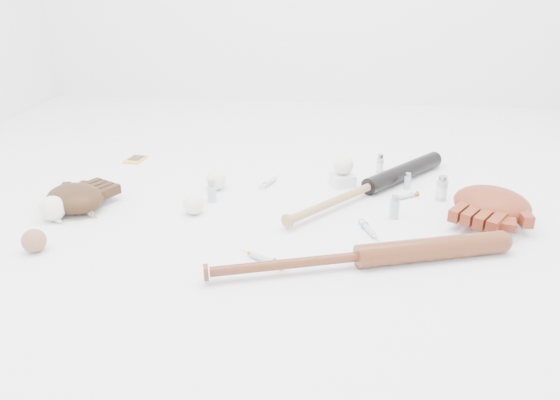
# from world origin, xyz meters

# --- Properties ---
(bat_dark) EXTENTS (0.60, 0.69, 0.06)m
(bat_dark) POSITION_xyz_m (0.29, 0.20, 0.03)
(bat_dark) COLOR black
(bat_dark) RESTS_ON ground
(bat_wood) EXTENTS (0.84, 0.33, 0.06)m
(bat_wood) POSITION_xyz_m (0.24, -0.29, 0.03)
(bat_wood) COLOR brown
(bat_wood) RESTS_ON ground
(glove_dark) EXTENTS (0.32, 0.32, 0.09)m
(glove_dark) POSITION_xyz_m (-0.67, -0.03, 0.04)
(glove_dark) COLOR #341E0E
(glove_dark) RESTS_ON ground
(glove_tan) EXTENTS (0.39, 0.39, 0.10)m
(glove_tan) POSITION_xyz_m (0.66, 0.05, 0.05)
(glove_tan) COLOR maroon
(glove_tan) RESTS_ON ground
(trading_card) EXTENTS (0.08, 0.11, 0.01)m
(trading_card) POSITION_xyz_m (-0.64, 0.45, 0.00)
(trading_card) COLOR gold
(trading_card) RESTS_ON ground
(pedestal) EXTENTS (0.10, 0.10, 0.04)m
(pedestal) POSITION_xyz_m (0.19, 0.28, 0.02)
(pedestal) COLOR white
(pedestal) RESTS_ON ground
(baseball_on_pedestal) EXTENTS (0.07, 0.07, 0.07)m
(baseball_on_pedestal) POSITION_xyz_m (0.19, 0.28, 0.08)
(baseball_on_pedestal) COLOR white
(baseball_on_pedestal) RESTS_ON pedestal
(baseball_left) EXTENTS (0.08, 0.08, 0.08)m
(baseball_left) POSITION_xyz_m (-0.70, -0.11, 0.04)
(baseball_left) COLOR white
(baseball_left) RESTS_ON ground
(baseball_upper) EXTENTS (0.07, 0.07, 0.07)m
(baseball_upper) POSITION_xyz_m (-0.25, 0.19, 0.04)
(baseball_upper) COLOR white
(baseball_upper) RESTS_ON ground
(baseball_mid) EXTENTS (0.07, 0.07, 0.07)m
(baseball_mid) POSITION_xyz_m (-0.28, -0.02, 0.03)
(baseball_mid) COLOR white
(baseball_mid) RESTS_ON ground
(baseball_aged) EXTENTS (0.07, 0.07, 0.07)m
(baseball_aged) POSITION_xyz_m (-0.65, -0.31, 0.03)
(baseball_aged) COLOR #8C6143
(baseball_aged) RESTS_ON ground
(syringe_0) EXTENTS (0.14, 0.13, 0.02)m
(syringe_0) POSITION_xyz_m (-0.62, -0.05, 0.01)
(syringe_0) COLOR #ADBCC6
(syringe_0) RESTS_ON ground
(syringe_1) EXTENTS (0.16, 0.11, 0.02)m
(syringe_1) POSITION_xyz_m (-0.02, -0.30, 0.01)
(syringe_1) COLOR #ADBCC6
(syringe_1) RESTS_ON ground
(syringe_2) EXTENTS (0.08, 0.15, 0.02)m
(syringe_2) POSITION_xyz_m (-0.07, 0.25, 0.01)
(syringe_2) COLOR #ADBCC6
(syringe_2) RESTS_ON ground
(syringe_3) EXTENTS (0.08, 0.15, 0.02)m
(syringe_3) POSITION_xyz_m (0.28, -0.09, 0.01)
(syringe_3) COLOR #ADBCC6
(syringe_3) RESTS_ON ground
(syringe_4) EXTENTS (0.12, 0.09, 0.02)m
(syringe_4) POSITION_xyz_m (0.41, 0.18, 0.01)
(syringe_4) COLOR #ADBCC6
(syringe_4) RESTS_ON ground
(syringe_5) EXTENTS (0.12, 0.09, 0.02)m
(syringe_5) POSITION_xyz_m (-0.70, -0.12, 0.01)
(syringe_5) COLOR #ADBCC6
(syringe_5) RESTS_ON ground
(vial_0) EXTENTS (0.03, 0.03, 0.07)m
(vial_0) POSITION_xyz_m (0.33, 0.42, 0.04)
(vial_0) COLOR #AFBAC0
(vial_0) RESTS_ON ground
(vial_1) EXTENTS (0.02, 0.02, 0.06)m
(vial_1) POSITION_xyz_m (0.42, 0.26, 0.03)
(vial_1) COLOR #AFBAC0
(vial_1) RESTS_ON ground
(vial_2) EXTENTS (0.03, 0.03, 0.08)m
(vial_2) POSITION_xyz_m (0.36, 0.02, 0.04)
(vial_2) COLOR #AFBAC0
(vial_2) RESTS_ON ground
(vial_3) EXTENTS (0.04, 0.04, 0.09)m
(vial_3) POSITION_xyz_m (0.53, 0.18, 0.04)
(vial_3) COLOR #AFBAC0
(vial_3) RESTS_ON ground
(vial_4) EXTENTS (0.03, 0.03, 0.07)m
(vial_4) POSITION_xyz_m (-0.24, 0.08, 0.04)
(vial_4) COLOR #AFBAC0
(vial_4) RESTS_ON ground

